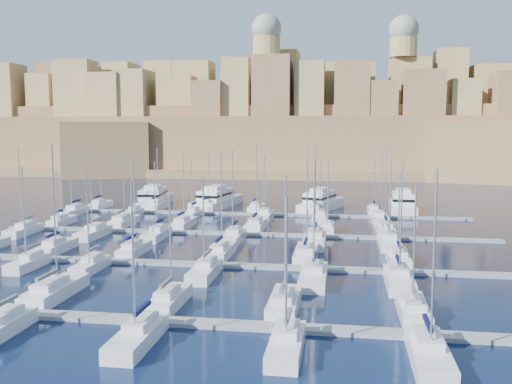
% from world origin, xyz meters
% --- Properties ---
extents(ground, '(600.00, 600.00, 0.00)m').
position_xyz_m(ground, '(0.00, 0.00, 0.00)').
color(ground, black).
rests_on(ground, ground).
extents(pontoon_near, '(84.00, 2.00, 0.40)m').
position_xyz_m(pontoon_near, '(0.00, -34.00, 0.20)').
color(pontoon_near, slate).
rests_on(pontoon_near, ground).
extents(pontoon_mid_near, '(84.00, 2.00, 0.40)m').
position_xyz_m(pontoon_mid_near, '(0.00, -12.00, 0.20)').
color(pontoon_mid_near, slate).
rests_on(pontoon_mid_near, ground).
extents(pontoon_mid_far, '(84.00, 2.00, 0.40)m').
position_xyz_m(pontoon_mid_far, '(0.00, 10.00, 0.20)').
color(pontoon_mid_far, slate).
rests_on(pontoon_mid_far, ground).
extents(pontoon_far, '(84.00, 2.00, 0.40)m').
position_xyz_m(pontoon_far, '(0.00, 32.00, 0.20)').
color(pontoon_far, slate).
rests_on(pontoon_far, ground).
extents(sailboat_2, '(3.06, 10.22, 16.64)m').
position_xyz_m(sailboat_2, '(-13.26, -28.02, 0.77)').
color(sailboat_2, silver).
rests_on(sailboat_2, ground).
extents(sailboat_3, '(2.51, 8.37, 11.86)m').
position_xyz_m(sailboat_3, '(-0.29, -28.92, 0.72)').
color(sailboat_3, silver).
rests_on(sailboat_3, ground).
extents(sailboat_4, '(2.80, 9.32, 13.58)m').
position_xyz_m(sailboat_4, '(11.35, -28.45, 0.74)').
color(sailboat_4, silver).
rests_on(sailboat_4, ground).
extents(sailboat_5, '(2.64, 8.80, 13.03)m').
position_xyz_m(sailboat_5, '(23.70, -28.71, 0.73)').
color(sailboat_5, silver).
rests_on(sailboat_5, ground).
extents(sailboat_9, '(2.68, 8.95, 14.03)m').
position_xyz_m(sailboat_9, '(0.23, -39.36, 0.74)').
color(sailboat_9, silver).
rests_on(sailboat_9, ground).
extents(sailboat_10, '(2.57, 8.56, 13.05)m').
position_xyz_m(sailboat_10, '(12.64, -39.17, 0.73)').
color(sailboat_10, silver).
rests_on(sailboat_10, ground).
extents(sailboat_11, '(2.79, 9.30, 15.31)m').
position_xyz_m(sailboat_11, '(23.66, -39.53, 0.76)').
color(sailboat_11, silver).
rests_on(sailboat_11, ground).
extents(sailboat_13, '(2.55, 8.51, 11.96)m').
position_xyz_m(sailboat_13, '(-24.21, -6.85, 0.72)').
color(sailboat_13, silver).
rests_on(sailboat_13, ground).
extents(sailboat_14, '(2.53, 8.42, 14.42)m').
position_xyz_m(sailboat_14, '(-12.44, -6.90, 0.74)').
color(sailboat_14, silver).
rests_on(sailboat_14, ground).
extents(sailboat_15, '(2.76, 9.20, 14.96)m').
position_xyz_m(sailboat_15, '(0.13, -6.52, 0.75)').
color(sailboat_15, silver).
rests_on(sailboat_15, ground).
extents(sailboat_16, '(3.02, 10.07, 15.73)m').
position_xyz_m(sailboat_16, '(12.03, -6.09, 0.77)').
color(sailboat_16, silver).
rests_on(sailboat_16, ground).
extents(sailboat_17, '(2.76, 9.20, 12.62)m').
position_xyz_m(sailboat_17, '(24.28, -6.52, 0.73)').
color(sailboat_17, silver).
rests_on(sailboat_17, ground).
extents(sailboat_19, '(2.32, 7.74, 13.51)m').
position_xyz_m(sailboat_19, '(-22.90, -16.77, 0.73)').
color(sailboat_19, silver).
rests_on(sailboat_19, ground).
extents(sailboat_20, '(2.30, 7.67, 12.96)m').
position_xyz_m(sailboat_20, '(-14.40, -16.73, 0.73)').
color(sailboat_20, silver).
rests_on(sailboat_20, ground).
extents(sailboat_21, '(2.67, 8.91, 12.76)m').
position_xyz_m(sailboat_21, '(0.53, -17.34, 0.73)').
color(sailboat_21, silver).
rests_on(sailboat_21, ground).
extents(sailboat_22, '(2.98, 9.92, 14.74)m').
position_xyz_m(sailboat_22, '(13.67, -17.84, 0.76)').
color(sailboat_22, silver).
rests_on(sailboat_22, ground).
extents(sailboat_23, '(2.96, 9.86, 14.18)m').
position_xyz_m(sailboat_23, '(23.37, -17.81, 0.75)').
color(sailboat_23, silver).
rests_on(sailboat_23, ground).
extents(sailboat_24, '(2.35, 7.84, 13.80)m').
position_xyz_m(sailboat_24, '(-34.80, 14.82, 0.74)').
color(sailboat_24, silver).
rests_on(sailboat_24, ground).
extents(sailboat_25, '(2.91, 9.68, 13.83)m').
position_xyz_m(sailboat_25, '(-23.10, 15.72, 0.75)').
color(sailboat_25, silver).
rests_on(sailboat_25, ground).
extents(sailboat_26, '(2.71, 9.02, 13.45)m').
position_xyz_m(sailboat_26, '(-11.62, 15.40, 0.74)').
color(sailboat_26, silver).
rests_on(sailboat_26, ground).
extents(sailboat_27, '(2.91, 9.70, 15.64)m').
position_xyz_m(sailboat_27, '(1.66, 15.73, 0.76)').
color(sailboat_27, silver).
rests_on(sailboat_27, ground).
extents(sailboat_28, '(2.36, 7.87, 13.36)m').
position_xyz_m(sailboat_28, '(14.30, 14.83, 0.73)').
color(sailboat_28, silver).
rests_on(sailboat_28, ground).
extents(sailboat_29, '(2.89, 9.65, 14.06)m').
position_xyz_m(sailboat_29, '(24.09, 15.70, 0.75)').
color(sailboat_29, silver).
rests_on(sailboat_29, ground).
extents(sailboat_30, '(2.58, 8.60, 14.78)m').
position_xyz_m(sailboat_30, '(-36.44, 4.81, 0.75)').
color(sailboat_30, silver).
rests_on(sailboat_30, ground).
extents(sailboat_31, '(2.81, 9.37, 15.42)m').
position_xyz_m(sailboat_31, '(-23.76, 4.43, 0.76)').
color(sailboat_31, silver).
rests_on(sailboat_31, ground).
extents(sailboat_32, '(2.65, 8.83, 12.95)m').
position_xyz_m(sailboat_32, '(-12.95, 4.70, 0.73)').
color(sailboat_32, silver).
rests_on(sailboat_32, ground).
extents(sailboat_33, '(2.83, 9.45, 14.91)m').
position_xyz_m(sailboat_33, '(-0.22, 4.39, 0.75)').
color(sailboat_33, silver).
rests_on(sailboat_33, ground).
extents(sailboat_34, '(3.26, 10.86, 16.03)m').
position_xyz_m(sailboat_34, '(12.71, 3.70, 0.78)').
color(sailboat_34, silver).
rests_on(sailboat_34, ground).
extents(sailboat_35, '(3.01, 10.04, 16.47)m').
position_xyz_m(sailboat_35, '(23.88, 4.10, 0.77)').
color(sailboat_35, silver).
rests_on(sailboat_35, ground).
extents(sailboat_36, '(2.52, 8.39, 12.77)m').
position_xyz_m(sailboat_36, '(-37.14, 37.09, 0.73)').
color(sailboat_36, silver).
rests_on(sailboat_36, ground).
extents(sailboat_37, '(2.66, 8.88, 13.74)m').
position_xyz_m(sailboat_37, '(-23.89, 37.33, 0.74)').
color(sailboat_37, silver).
rests_on(sailboat_37, ground).
extents(sailboat_38, '(2.95, 9.83, 16.14)m').
position_xyz_m(sailboat_38, '(-12.49, 37.79, 0.77)').
color(sailboat_38, silver).
rests_on(sailboat_38, ground).
extents(sailboat_39, '(2.68, 8.94, 13.54)m').
position_xyz_m(sailboat_39, '(-1.66, 37.36, 0.74)').
color(sailboat_39, silver).
rests_on(sailboat_39, ground).
extents(sailboat_40, '(2.82, 9.39, 14.22)m').
position_xyz_m(sailboat_40, '(10.79, 37.58, 0.75)').
color(sailboat_40, silver).
rests_on(sailboat_40, ground).
extents(sailboat_41, '(2.45, 8.15, 12.11)m').
position_xyz_m(sailboat_41, '(23.25, 36.97, 0.72)').
color(sailboat_41, silver).
rests_on(sailboat_41, ground).
extents(sailboat_42, '(2.85, 9.51, 14.30)m').
position_xyz_m(sailboat_42, '(-38.24, 26.36, 0.75)').
color(sailboat_42, silver).
rests_on(sailboat_42, ground).
extents(sailboat_43, '(2.18, 7.26, 10.70)m').
position_xyz_m(sailboat_43, '(-25.63, 27.47, 0.70)').
color(sailboat_43, silver).
rests_on(sailboat_43, ground).
extents(sailboat_44, '(2.33, 7.75, 11.72)m').
position_xyz_m(sailboat_44, '(-13.06, 27.23, 0.71)').
color(sailboat_44, silver).
rests_on(sailboat_44, ground).
extents(sailboat_45, '(2.80, 9.32, 13.04)m').
position_xyz_m(sailboat_45, '(1.73, 26.45, 0.74)').
color(sailboat_45, silver).
rests_on(sailboat_45, ground).
extents(sailboat_46, '(2.73, 9.10, 12.43)m').
position_xyz_m(sailboat_46, '(12.51, 26.57, 0.73)').
color(sailboat_46, silver).
rests_on(sailboat_46, ground).
extents(sailboat_47, '(3.02, 10.07, 14.81)m').
position_xyz_m(sailboat_47, '(23.95, 26.09, 0.76)').
color(sailboat_47, silver).
rests_on(sailboat_47, ground).
extents(motor_yacht_a, '(7.47, 18.70, 5.25)m').
position_xyz_m(motor_yacht_a, '(-26.36, 42.24, 1.73)').
color(motor_yacht_a, silver).
rests_on(motor_yacht_a, ground).
extents(motor_yacht_b, '(8.92, 19.72, 5.25)m').
position_xyz_m(motor_yacht_b, '(-11.61, 42.64, 1.73)').
color(motor_yacht_b, silver).
rests_on(motor_yacht_b, ground).
extents(motor_yacht_c, '(10.02, 17.79, 5.25)m').
position_xyz_m(motor_yacht_c, '(12.01, 41.70, 1.73)').
color(motor_yacht_c, silver).
rests_on(motor_yacht_c, ground).
extents(motor_yacht_d, '(6.02, 17.71, 5.25)m').
position_xyz_m(motor_yacht_d, '(29.58, 41.90, 1.73)').
color(motor_yacht_d, silver).
rests_on(motor_yacht_d, ground).
extents(fortified_city, '(460.00, 108.95, 59.52)m').
position_xyz_m(fortified_city, '(-0.19, 155.26, 14.74)').
color(fortified_city, brown).
rests_on(fortified_city, ground).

